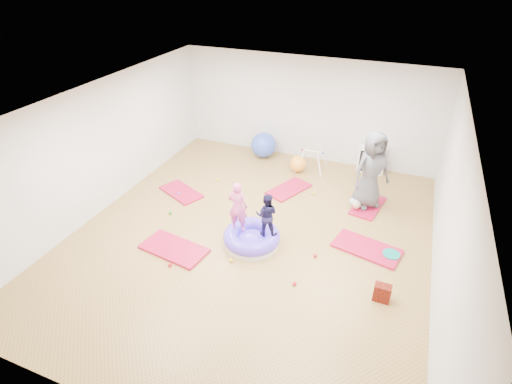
% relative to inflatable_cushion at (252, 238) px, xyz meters
% --- Properties ---
extents(room, '(7.01, 8.01, 2.81)m').
position_rel_inflatable_cushion_xyz_m(room, '(-0.11, 0.22, 1.26)').
color(room, '#9B8644').
rests_on(room, ground).
extents(gym_mat_front_left, '(1.40, 0.84, 0.05)m').
position_rel_inflatable_cushion_xyz_m(gym_mat_front_left, '(-1.35, -0.75, -0.11)').
color(gym_mat_front_left, '#C0193C').
rests_on(gym_mat_front_left, ground).
extents(gym_mat_mid_left, '(1.25, 0.98, 0.05)m').
position_rel_inflatable_cushion_xyz_m(gym_mat_mid_left, '(-2.34, 1.18, -0.12)').
color(gym_mat_mid_left, '#C0193C').
rests_on(gym_mat_mid_left, ground).
extents(gym_mat_center_back, '(0.98, 1.26, 0.05)m').
position_rel_inflatable_cushion_xyz_m(gym_mat_center_back, '(0.05, 2.27, -0.12)').
color(gym_mat_center_back, '#C0193C').
rests_on(gym_mat_center_back, ground).
extents(gym_mat_right, '(1.40, 0.91, 0.05)m').
position_rel_inflatable_cushion_xyz_m(gym_mat_right, '(2.18, 0.68, -0.11)').
color(gym_mat_right, '#C0193C').
rests_on(gym_mat_right, ground).
extents(gym_mat_rear_right, '(0.75, 1.19, 0.05)m').
position_rel_inflatable_cushion_xyz_m(gym_mat_rear_right, '(1.97, 2.25, -0.12)').
color(gym_mat_rear_right, '#C0193C').
rests_on(gym_mat_rear_right, ground).
extents(inflatable_cushion, '(1.14, 1.14, 0.36)m').
position_rel_inflatable_cushion_xyz_m(inflatable_cushion, '(0.00, 0.00, 0.00)').
color(inflatable_cushion, silver).
rests_on(inflatable_cushion, ground).
extents(child_pink, '(0.41, 0.29, 1.07)m').
position_rel_inflatable_cushion_xyz_m(child_pink, '(-0.29, 0.00, 0.73)').
color(child_pink, '#D74E92').
rests_on(child_pink, inflatable_cushion).
extents(child_navy, '(0.50, 0.42, 0.91)m').
position_rel_inflatable_cushion_xyz_m(child_navy, '(0.29, 0.06, 0.64)').
color(child_navy, '#151235').
rests_on(child_navy, inflatable_cushion).
extents(adult_caregiver, '(1.03, 1.01, 1.78)m').
position_rel_inflatable_cushion_xyz_m(adult_caregiver, '(1.92, 2.25, 0.80)').
color(adult_caregiver, '#4B4C51').
rests_on(adult_caregiver, gym_mat_rear_right).
extents(infant, '(0.37, 0.38, 0.22)m').
position_rel_inflatable_cushion_xyz_m(infant, '(1.74, 2.07, 0.02)').
color(infant, silver).
rests_on(infant, gym_mat_rear_right).
extents(ball_pit_balls, '(3.72, 3.56, 0.07)m').
position_rel_inflatable_cushion_xyz_m(ball_pit_balls, '(-0.56, 0.39, -0.10)').
color(ball_pit_balls, red).
rests_on(ball_pit_balls, ground).
extents(exercise_ball_blue, '(0.71, 0.71, 0.71)m').
position_rel_inflatable_cushion_xyz_m(exercise_ball_blue, '(-1.20, 3.79, 0.21)').
color(exercise_ball_blue, blue).
rests_on(exercise_ball_blue, ground).
extents(exercise_ball_orange, '(0.44, 0.44, 0.44)m').
position_rel_inflatable_cushion_xyz_m(exercise_ball_orange, '(-0.03, 3.30, 0.08)').
color(exercise_ball_orange, '#FF9C2D').
rests_on(exercise_ball_orange, ground).
extents(infant_play_gym, '(0.74, 0.71, 0.57)m').
position_rel_inflatable_cushion_xyz_m(infant_play_gym, '(0.28, 3.51, 0.24)').
color(infant_play_gym, white).
rests_on(infant_play_gym, ground).
extents(cube_shelf, '(0.68, 0.34, 0.68)m').
position_rel_inflatable_cushion_xyz_m(cube_shelf, '(1.76, 4.01, 0.20)').
color(cube_shelf, white).
rests_on(cube_shelf, ground).
extents(balance_disc, '(0.33, 0.33, 0.07)m').
position_rel_inflatable_cushion_xyz_m(balance_disc, '(2.65, 0.63, -0.10)').
color(balance_disc, '#098578').
rests_on(balance_disc, ground).
extents(backpack, '(0.28, 0.18, 0.32)m').
position_rel_inflatable_cushion_xyz_m(backpack, '(2.60, -0.59, 0.02)').
color(backpack, '#9D1B0A').
rests_on(backpack, ground).
extents(yellow_toy, '(0.19, 0.19, 0.03)m').
position_rel_inflatable_cushion_xyz_m(yellow_toy, '(-1.21, -0.95, -0.13)').
color(yellow_toy, yellow).
rests_on(yellow_toy, ground).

